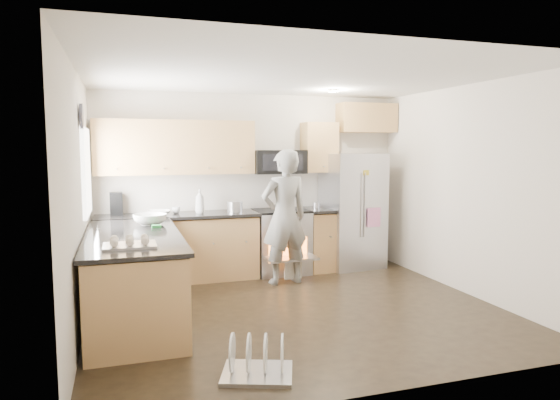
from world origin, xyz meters
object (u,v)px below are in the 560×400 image
object	(u,v)px
stove_range	(281,227)
dish_rack	(257,364)
person	(285,217)
refrigerator	(353,211)

from	to	relation	value
stove_range	dish_rack	distance (m)	3.40
stove_range	person	distance (m)	0.62
dish_rack	person	bearing A→B (deg)	67.25
refrigerator	person	distance (m)	1.40
stove_range	refrigerator	size ratio (longest dim) A/B	1.03
refrigerator	dish_rack	bearing A→B (deg)	-133.31
refrigerator	dish_rack	distance (m)	3.99
refrigerator	person	xyz separation A→B (m)	(-1.28, -0.57, 0.03)
person	dish_rack	distance (m)	2.89
stove_range	refrigerator	xyz separation A→B (m)	(1.15, 0.01, 0.19)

